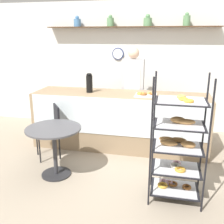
{
  "coord_description": "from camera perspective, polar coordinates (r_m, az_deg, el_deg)",
  "views": [
    {
      "loc": [
        0.83,
        -3.46,
        2.02
      ],
      "look_at": [
        0.0,
        0.36,
        0.86
      ],
      "focal_mm": 42.0,
      "sensor_mm": 36.0,
      "label": 1
    }
  ],
  "objects": [
    {
      "name": "display_counter",
      "position": [
        4.79,
        1.68,
        -1.86
      ],
      "size": [
        3.12,
        0.78,
        1.01
      ],
      "color": "#937A5B",
      "rests_on": "ground_plane"
    },
    {
      "name": "person_worker",
      "position": [
        5.16,
        4.56,
        4.94
      ],
      "size": [
        0.41,
        0.23,
        1.79
      ],
      "color": "#282833",
      "rests_on": "ground_plane"
    },
    {
      "name": "pastry_rack",
      "position": [
        3.32,
        14.08,
        -7.18
      ],
      "size": [
        0.65,
        0.48,
        1.59
      ],
      "color": "black",
      "rests_on": "ground_plane"
    },
    {
      "name": "donut_tray_counter",
      "position": [
        4.54,
        7.33,
        3.83
      ],
      "size": [
        0.36,
        0.34,
        0.05
      ],
      "color": "silver",
      "rests_on": "display_counter"
    },
    {
      "name": "cafe_chair",
      "position": [
        4.5,
        -12.98,
        -2.89
      ],
      "size": [
        0.53,
        0.53,
        0.9
      ],
      "rotation": [
        0.0,
        0.0,
        5.33
      ],
      "color": "black",
      "rests_on": "ground_plane"
    },
    {
      "name": "cafe_table",
      "position": [
        3.89,
        -12.49,
        -5.85
      ],
      "size": [
        0.79,
        0.79,
        0.75
      ],
      "color": "#262628",
      "rests_on": "ground_plane"
    },
    {
      "name": "ground_plane",
      "position": [
        4.09,
        -1.09,
        -13.06
      ],
      "size": [
        14.0,
        14.0,
        0.0
      ],
      "primitive_type": "plane",
      "color": "gray"
    },
    {
      "name": "coffee_carafe",
      "position": [
        4.74,
        -4.95,
        6.31
      ],
      "size": [
        0.11,
        0.11,
        0.35
      ],
      "color": "black",
      "rests_on": "display_counter"
    },
    {
      "name": "back_wall",
      "position": [
        5.8,
        4.04,
        10.02
      ],
      "size": [
        10.0,
        0.3,
        2.7
      ],
      "color": "white",
      "rests_on": "ground_plane"
    }
  ]
}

